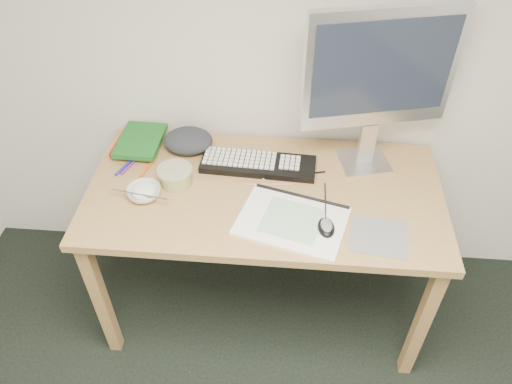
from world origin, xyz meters
TOP-DOWN VIEW (x-y plane):
  - desk at (-0.30, 1.43)m, footprint 1.40×0.70m
  - mousepad at (0.13, 1.22)m, footprint 0.22×0.20m
  - sketchpad at (-0.19, 1.27)m, footprint 0.45×0.37m
  - keyboard at (-0.34, 1.57)m, footprint 0.48×0.17m
  - monitor at (0.10, 1.64)m, footprint 0.57×0.22m
  - mouse at (-0.06, 1.23)m, footprint 0.07×0.10m
  - rice_bowl at (-0.76, 1.35)m, footprint 0.16×0.16m
  - chopsticks at (-0.77, 1.32)m, footprint 0.22×0.05m
  - fruit_tub at (-0.66, 1.45)m, footprint 0.17×0.17m
  - book_red at (-0.88, 1.68)m, footprint 0.18×0.23m
  - book_green at (-0.85, 1.66)m, footprint 0.18×0.25m
  - cloth_lump at (-0.65, 1.67)m, footprint 0.21×0.19m
  - pencil_pink at (-0.29, 1.46)m, footprint 0.19×0.02m
  - pencil_tan at (-0.32, 1.51)m, footprint 0.13×0.14m
  - pencil_black at (-0.15, 1.53)m, footprint 0.19×0.06m
  - marker_blue at (-0.89, 1.52)m, footprint 0.06×0.13m
  - marker_orange at (-0.79, 1.52)m, footprint 0.04×0.12m
  - marker_purple at (-0.87, 1.53)m, footprint 0.05×0.11m

SIDE VIEW (x-z plane):
  - desk at x=-0.30m, z-range 0.29..1.04m
  - mousepad at x=0.13m, z-range 0.75..0.75m
  - pencil_tan at x=-0.32m, z-range 0.75..0.76m
  - pencil_pink at x=-0.29m, z-range 0.75..0.76m
  - pencil_black at x=-0.15m, z-range 0.75..0.76m
  - marker_purple at x=-0.87m, z-range 0.75..0.76m
  - marker_orange at x=-0.79m, z-range 0.75..0.76m
  - sketchpad at x=-0.19m, z-range 0.75..0.76m
  - marker_blue at x=-0.89m, z-range 0.75..0.76m
  - book_red at x=-0.88m, z-range 0.75..0.77m
  - keyboard at x=-0.34m, z-range 0.75..0.78m
  - rice_bowl at x=-0.76m, z-range 0.75..0.79m
  - mouse at x=-0.06m, z-range 0.76..0.79m
  - book_green at x=-0.85m, z-range 0.77..0.79m
  - fruit_tub at x=-0.66m, z-range 0.75..0.82m
  - cloth_lump at x=-0.65m, z-range 0.75..0.82m
  - chopsticks at x=-0.77m, z-range 0.78..0.80m
  - monitor at x=0.10m, z-range 0.83..1.50m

